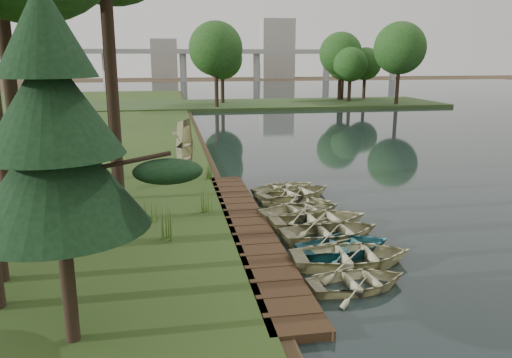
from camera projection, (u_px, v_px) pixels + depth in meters
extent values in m
plane|color=#3D2F1D|center=(289.00, 229.00, 19.66)|extent=(300.00, 300.00, 0.00)
cube|color=#382515|center=(249.00, 228.00, 19.35)|extent=(1.60, 16.00, 0.30)
cube|color=#2E451F|center=(260.00, 104.00, 68.77)|extent=(50.00, 14.00, 0.45)
cylinder|color=black|center=(82.00, 87.00, 64.21)|extent=(0.50, 0.50, 4.80)
sphere|color=#214B19|center=(79.00, 58.00, 63.35)|extent=(5.60, 5.60, 5.60)
cylinder|color=black|center=(135.00, 86.00, 65.34)|extent=(0.50, 0.50, 4.80)
sphere|color=#214B19|center=(133.00, 58.00, 64.48)|extent=(5.60, 5.60, 5.60)
cylinder|color=black|center=(186.00, 86.00, 66.46)|extent=(0.50, 0.50, 4.80)
sphere|color=#214B19|center=(185.00, 58.00, 65.60)|extent=(5.60, 5.60, 5.60)
cylinder|color=black|center=(235.00, 85.00, 67.58)|extent=(0.50, 0.50, 4.80)
sphere|color=#214B19|center=(235.00, 58.00, 66.72)|extent=(5.60, 5.60, 5.60)
cylinder|color=black|center=(283.00, 85.00, 68.71)|extent=(0.50, 0.50, 4.80)
sphere|color=#214B19|center=(284.00, 58.00, 67.85)|extent=(5.60, 5.60, 5.60)
cylinder|color=black|center=(330.00, 84.00, 69.83)|extent=(0.50, 0.50, 4.80)
sphere|color=#214B19|center=(331.00, 58.00, 68.97)|extent=(5.60, 5.60, 5.60)
cylinder|color=black|center=(375.00, 84.00, 70.96)|extent=(0.50, 0.50, 4.80)
sphere|color=#214B19|center=(376.00, 58.00, 70.10)|extent=(5.60, 5.60, 5.60)
cube|color=#A5A5A0|center=(220.00, 51.00, 134.20)|extent=(90.00, 4.00, 1.20)
cylinder|color=#A5A5A0|center=(106.00, 67.00, 130.10)|extent=(1.80, 1.80, 8.00)
cylinder|color=#A5A5A0|center=(183.00, 67.00, 133.47)|extent=(1.80, 1.80, 8.00)
cylinder|color=#A5A5A0|center=(257.00, 67.00, 136.84)|extent=(1.80, 1.80, 8.00)
cylinder|color=#A5A5A0|center=(326.00, 66.00, 140.21)|extent=(1.80, 1.80, 8.00)
cylinder|color=#A5A5A0|center=(393.00, 66.00, 143.59)|extent=(1.80, 1.80, 8.00)
cube|color=#A5A5A0|center=(277.00, 49.00, 156.46)|extent=(10.00, 8.00, 18.00)
cube|color=#A5A5A0|center=(164.00, 59.00, 156.06)|extent=(8.00, 8.00, 12.00)
imported|color=#C2BD8D|center=(358.00, 279.00, 14.46)|extent=(3.22, 2.46, 0.62)
imported|color=#C2BD8D|center=(352.00, 253.00, 16.08)|extent=(4.05, 2.95, 0.82)
imported|color=#2B6F79|center=(345.00, 244.00, 17.04)|extent=(3.70, 2.87, 0.70)
imported|color=#C2BD8D|center=(331.00, 229.00, 18.39)|extent=(4.03, 3.06, 0.78)
imported|color=#C2BD8D|center=(319.00, 217.00, 19.70)|extent=(4.11, 3.05, 0.82)
imported|color=#C2BD8D|center=(301.00, 208.00, 20.93)|extent=(4.09, 3.30, 0.75)
imported|color=#C2BD8D|center=(297.00, 200.00, 22.35)|extent=(3.58, 2.95, 0.65)
imported|color=#C2BD8D|center=(295.00, 191.00, 23.63)|extent=(4.51, 3.84, 0.79)
imported|color=#C2BD8D|center=(284.00, 187.00, 24.55)|extent=(4.02, 3.47, 0.70)
imported|color=#C2BD8D|center=(187.00, 173.00, 26.37)|extent=(3.85, 3.40, 0.66)
cylinder|color=black|center=(37.00, 106.00, 15.70)|extent=(0.43, 0.43, 9.64)
cylinder|color=black|center=(9.00, 70.00, 18.01)|extent=(0.47, 0.47, 11.73)
cylinder|color=black|center=(111.00, 79.00, 18.61)|extent=(0.46, 0.46, 11.02)
cylinder|color=black|center=(50.00, 70.00, 24.82)|extent=(0.47, 0.47, 11.37)
cylinder|color=black|center=(67.00, 276.00, 11.09)|extent=(0.32, 0.32, 3.17)
cone|color=black|center=(57.00, 169.00, 10.51)|extent=(3.80, 3.80, 2.60)
cone|color=black|center=(50.00, 101.00, 10.17)|extent=(2.90, 2.90, 2.25)
cone|color=black|center=(43.00, 28.00, 9.83)|extent=(2.00, 2.00, 1.90)
cone|color=#3F661E|center=(169.00, 224.00, 17.65)|extent=(0.60, 0.60, 1.11)
cone|color=#3F661E|center=(150.00, 211.00, 19.51)|extent=(0.60, 0.60, 0.92)
cone|color=#3F661E|center=(205.00, 200.00, 20.83)|extent=(0.60, 0.60, 1.01)
cone|color=#3F661E|center=(207.00, 171.00, 26.29)|extent=(0.60, 0.60, 0.87)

